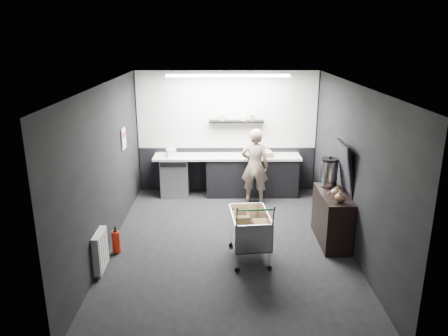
{
  "coord_description": "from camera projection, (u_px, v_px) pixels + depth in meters",
  "views": [
    {
      "loc": [
        -0.13,
        -6.77,
        3.45
      ],
      "look_at": [
        -0.08,
        0.4,
        1.24
      ],
      "focal_mm": 35.0,
      "sensor_mm": 36.0,
      "label": 1
    }
  ],
  "objects": [
    {
      "name": "wall_back",
      "position": [
        227.0,
        132.0,
        9.71
      ],
      "size": [
        5.5,
        0.0,
        5.5
      ],
      "primitive_type": "plane",
      "rotation": [
        1.57,
        0.0,
        0.0
      ],
      "color": "black",
      "rests_on": "floor"
    },
    {
      "name": "ceiling_strip",
      "position": [
        228.0,
        76.0,
        8.47
      ],
      "size": [
        2.4,
        0.2,
        0.04
      ],
      "primitive_type": "cube",
      "color": "white",
      "rests_on": "ceiling"
    },
    {
      "name": "white_container",
      "position": [
        171.0,
        153.0,
        9.45
      ],
      "size": [
        0.23,
        0.21,
        0.17
      ],
      "primitive_type": "cube",
      "rotation": [
        0.0,
        0.0,
        0.41
      ],
      "color": "silver",
      "rests_on": "prep_counter"
    },
    {
      "name": "floor",
      "position": [
        229.0,
        244.0,
        7.49
      ],
      "size": [
        5.5,
        5.5,
        0.0
      ],
      "primitive_type": "plane",
      "color": "black",
      "rests_on": "ground"
    },
    {
      "name": "wall_front",
      "position": [
        234.0,
        249.0,
        4.46
      ],
      "size": [
        5.5,
        0.0,
        5.5
      ],
      "primitive_type": "plane",
      "rotation": [
        -1.57,
        0.0,
        0.0
      ],
      "color": "black",
      "rests_on": "floor"
    },
    {
      "name": "shopping_cart",
      "position": [
        249.0,
        230.0,
        6.86
      ],
      "size": [
        0.65,
        1.0,
        1.06
      ],
      "color": "silver",
      "rests_on": "floor"
    },
    {
      "name": "wall_clock",
      "position": [
        292.0,
        96.0,
        9.46
      ],
      "size": [
        0.2,
        0.03,
        0.2
      ],
      "primitive_type": "cylinder",
      "rotation": [
        1.57,
        0.0,
        0.0
      ],
      "color": "silver",
      "rests_on": "wall_back"
    },
    {
      "name": "floating_shelf",
      "position": [
        236.0,
        121.0,
        9.51
      ],
      "size": [
        1.2,
        0.22,
        0.04
      ],
      "primitive_type": "cube",
      "color": "black",
      "rests_on": "wall_back"
    },
    {
      "name": "kitchen_wall_panel",
      "position": [
        227.0,
        110.0,
        9.55
      ],
      "size": [
        3.95,
        0.02,
        1.7
      ],
      "primitive_type": "cube",
      "color": "silver",
      "rests_on": "wall_back"
    },
    {
      "name": "sideboard",
      "position": [
        332.0,
        211.0,
        7.46
      ],
      "size": [
        0.5,
        1.17,
        1.75
      ],
      "color": "black",
      "rests_on": "floor"
    },
    {
      "name": "wall_right",
      "position": [
        352.0,
        169.0,
        7.1
      ],
      "size": [
        0.0,
        5.5,
        5.5
      ],
      "primitive_type": "plane",
      "rotation": [
        1.57,
        0.0,
        -1.57
      ],
      "color": "black",
      "rests_on": "floor"
    },
    {
      "name": "poster",
      "position": [
        124.0,
        139.0,
        8.26
      ],
      "size": [
        0.02,
        0.3,
        0.4
      ],
      "primitive_type": "cube",
      "color": "silver",
      "rests_on": "wall_left"
    },
    {
      "name": "wall_left",
      "position": [
        106.0,
        169.0,
        7.07
      ],
      "size": [
        0.0,
        5.5,
        5.5
      ],
      "primitive_type": "plane",
      "rotation": [
        1.57,
        0.0,
        1.57
      ],
      "color": "black",
      "rests_on": "floor"
    },
    {
      "name": "dado_panel",
      "position": [
        227.0,
        169.0,
        9.95
      ],
      "size": [
        3.95,
        0.02,
        1.0
      ],
      "primitive_type": "cube",
      "color": "black",
      "rests_on": "wall_back"
    },
    {
      "name": "fire_extinguisher",
      "position": [
        116.0,
        241.0,
        7.12
      ],
      "size": [
        0.14,
        0.14,
        0.45
      ],
      "color": "#AA1D0B",
      "rests_on": "floor"
    },
    {
      "name": "radiator",
      "position": [
        100.0,
        251.0,
        6.51
      ],
      "size": [
        0.1,
        0.5,
        0.6
      ],
      "primitive_type": "cube",
      "color": "silver",
      "rests_on": "wall_left"
    },
    {
      "name": "person",
      "position": [
        255.0,
        166.0,
        9.14
      ],
      "size": [
        0.64,
        0.48,
        1.6
      ],
      "primitive_type": "imported",
      "rotation": [
        0.0,
        0.0,
        2.95
      ],
      "color": "#B9A993",
      "rests_on": "floor"
    },
    {
      "name": "pink_tub",
      "position": [
        250.0,
        152.0,
        9.51
      ],
      "size": [
        0.18,
        0.18,
        0.18
      ],
      "primitive_type": "cylinder",
      "color": "silver",
      "rests_on": "prep_counter"
    },
    {
      "name": "ceiling",
      "position": [
        230.0,
        85.0,
        6.69
      ],
      "size": [
        5.5,
        5.5,
        0.0
      ],
      "primitive_type": "plane",
      "rotation": [
        3.14,
        0.0,
        0.0
      ],
      "color": "silver",
      "rests_on": "wall_back"
    },
    {
      "name": "poster_red_band",
      "position": [
        124.0,
        135.0,
        8.24
      ],
      "size": [
        0.02,
        0.22,
        0.1
      ],
      "primitive_type": "cube",
      "color": "red",
      "rests_on": "poster"
    },
    {
      "name": "cardboard_box",
      "position": [
        259.0,
        154.0,
        9.47
      ],
      "size": [
        0.6,
        0.5,
        0.11
      ],
      "primitive_type": "cube",
      "rotation": [
        0.0,
        0.0,
        0.18
      ],
      "color": "#A77F59",
      "rests_on": "prep_counter"
    },
    {
      "name": "prep_counter",
      "position": [
        233.0,
        175.0,
        9.66
      ],
      "size": [
        3.2,
        0.61,
        0.9
      ],
      "color": "black",
      "rests_on": "floor"
    }
  ]
}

